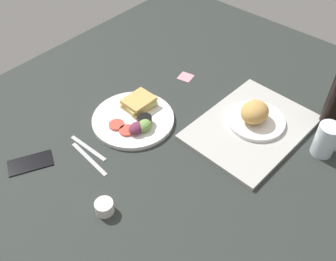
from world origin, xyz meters
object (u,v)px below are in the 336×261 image
(drinking_glass, at_px, (326,140))
(soda_bottle, at_px, (336,101))
(serving_tray, at_px, (251,128))
(fork, at_px, (88,148))
(espresso_cup, at_px, (104,207))
(plate_with_salad, at_px, (135,117))
(sticky_note, at_px, (186,77))
(knife, at_px, (89,159))
(cell_phone, at_px, (30,163))
(bread_plate_near, at_px, (255,116))

(drinking_glass, height_order, soda_bottle, soda_bottle)
(serving_tray, xyz_separation_m, fork, (0.45, -0.37, -0.01))
(espresso_cup, bearing_deg, drinking_glass, 149.51)
(plate_with_salad, bearing_deg, sticky_note, -175.14)
(serving_tray, relative_size, espresso_cup, 8.04)
(serving_tray, height_order, sticky_note, serving_tray)
(sticky_note, bearing_deg, soda_bottle, 102.44)
(sticky_note, bearing_deg, knife, 4.44)
(drinking_glass, distance_m, cell_phone, 0.98)
(bread_plate_near, height_order, sticky_note, bread_plate_near)
(espresso_cup, xyz_separation_m, cell_phone, (0.04, -0.32, -0.02))
(plate_with_salad, distance_m, cell_phone, 0.40)
(serving_tray, bearing_deg, plate_with_salad, -55.01)
(serving_tray, distance_m, cell_phone, 0.77)
(bread_plate_near, height_order, plate_with_salad, bread_plate_near)
(espresso_cup, bearing_deg, bread_plate_near, 167.41)
(plate_with_salad, bearing_deg, espresso_cup, 31.62)
(serving_tray, height_order, cell_phone, serving_tray)
(plate_with_salad, height_order, knife, plate_with_salad)
(serving_tray, height_order, knife, serving_tray)
(bread_plate_near, height_order, soda_bottle, soda_bottle)
(fork, distance_m, sticky_note, 0.54)
(fork, bearing_deg, soda_bottle, 48.40)
(drinking_glass, height_order, fork, drinking_glass)
(plate_with_salad, xyz_separation_m, fork, (0.21, -0.02, -0.01))
(serving_tray, distance_m, soda_bottle, 0.30)
(drinking_glass, xyz_separation_m, cell_phone, (0.68, -0.70, -0.06))
(bread_plate_near, xyz_separation_m, knife, (0.50, -0.33, -0.04))
(bread_plate_near, distance_m, fork, 0.60)
(serving_tray, xyz_separation_m, drinking_glass, (-0.06, 0.24, 0.05))
(drinking_glass, bearing_deg, bread_plate_near, -80.67)
(knife, bearing_deg, plate_with_salad, 99.78)
(cell_phone, bearing_deg, sticky_note, -159.60)
(knife, bearing_deg, drinking_glass, 49.42)
(drinking_glass, bearing_deg, knife, -46.50)
(soda_bottle, distance_m, espresso_cup, 0.86)
(serving_tray, distance_m, plate_with_salad, 0.42)
(espresso_cup, bearing_deg, plate_with_salad, -148.38)
(cell_phone, relative_size, sticky_note, 2.57)
(cell_phone, bearing_deg, bread_plate_near, 171.98)
(plate_with_salad, xyz_separation_m, cell_phone, (0.38, -0.12, -0.01))
(fork, bearing_deg, drinking_glass, 38.89)
(drinking_glass, xyz_separation_m, espresso_cup, (0.64, -0.38, -0.04))
(espresso_cup, xyz_separation_m, knife, (-0.10, -0.19, -0.02))
(espresso_cup, height_order, sticky_note, espresso_cup)
(fork, bearing_deg, knife, -37.93)
(bread_plate_near, bearing_deg, soda_bottle, 133.64)
(drinking_glass, distance_m, sticky_note, 0.62)
(drinking_glass, relative_size, cell_phone, 0.84)
(soda_bottle, height_order, knife, soda_bottle)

